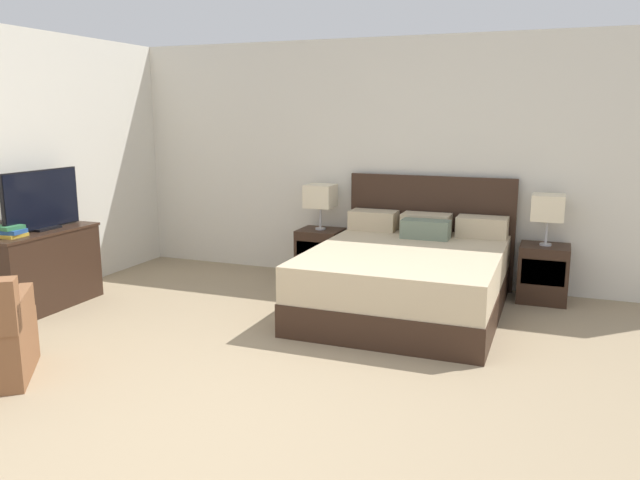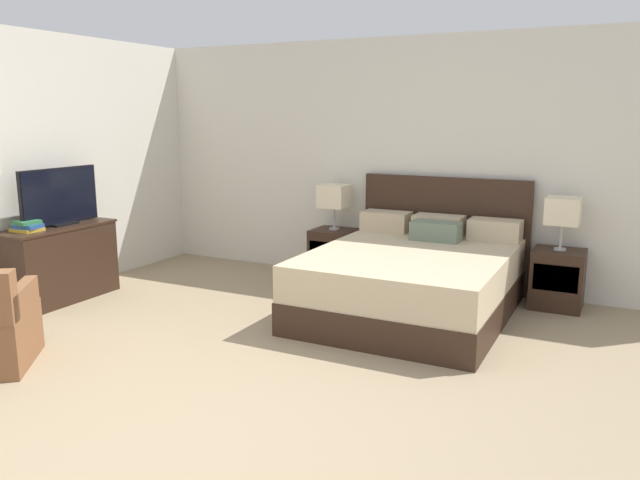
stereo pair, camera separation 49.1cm
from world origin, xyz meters
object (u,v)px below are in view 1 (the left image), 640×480
(book_blue_cover, at_px, (11,231))
(book_small_top, at_px, (9,227))
(table_lamp_right, at_px, (548,208))
(table_lamp_left, at_px, (320,196))
(tv, at_px, (42,201))
(dresser, at_px, (42,268))
(nightstand_right, at_px, (543,273))
(book_red_cover, at_px, (10,235))
(bed, at_px, (408,276))
(nightstand_left, at_px, (320,254))

(book_blue_cover, xyz_separation_m, book_small_top, (-0.02, 0.00, 0.04))
(table_lamp_right, bearing_deg, table_lamp_left, 180.00)
(table_lamp_left, relative_size, tv, 0.56)
(dresser, bearing_deg, table_lamp_left, 43.08)
(nightstand_right, relative_size, book_red_cover, 2.31)
(bed, distance_m, book_blue_cover, 3.53)
(nightstand_right, distance_m, table_lamp_right, 0.64)
(book_blue_cover, bearing_deg, tv, 91.31)
(table_lamp_left, distance_m, book_red_cover, 3.02)
(table_lamp_left, distance_m, book_blue_cover, 3.01)
(nightstand_left, distance_m, table_lamp_left, 0.64)
(nightstand_left, bearing_deg, table_lamp_right, 0.04)
(nightstand_left, relative_size, dresser, 0.49)
(nightstand_right, height_order, table_lamp_right, table_lamp_right)
(table_lamp_right, xyz_separation_m, book_blue_cover, (-4.33, -2.22, -0.13))
(table_lamp_right, bearing_deg, book_blue_cover, -152.86)
(bed, distance_m, nightstand_left, 1.38)
(tv, bearing_deg, book_small_top, -91.18)
(table_lamp_right, xyz_separation_m, tv, (-4.34, -1.84, 0.09))
(nightstand_right, xyz_separation_m, dresser, (-4.34, -1.90, 0.10))
(book_blue_cover, distance_m, book_small_top, 0.04)
(tv, distance_m, book_blue_cover, 0.44)
(nightstand_right, relative_size, book_blue_cover, 2.57)
(nightstand_left, bearing_deg, table_lamp_left, 90.00)
(bed, bearing_deg, book_blue_cover, -155.26)
(nightstand_left, height_order, table_lamp_left, table_lamp_left)
(bed, relative_size, nightstand_left, 3.77)
(book_small_top, bearing_deg, table_lamp_right, 27.05)
(nightstand_right, height_order, book_blue_cover, book_blue_cover)
(bed, distance_m, book_red_cover, 3.54)
(table_lamp_right, height_order, tv, tv)
(dresser, relative_size, tv, 1.29)
(bed, distance_m, table_lamp_left, 1.50)
(tv, height_order, book_small_top, tv)
(book_red_cover, bearing_deg, table_lamp_right, 27.06)
(nightstand_right, distance_m, book_small_top, 4.91)
(book_blue_cover, bearing_deg, book_small_top, 180.00)
(bed, relative_size, tv, 2.39)
(dresser, distance_m, book_red_cover, 0.49)
(bed, bearing_deg, table_lamp_right, 33.26)
(bed, relative_size, dresser, 1.86)
(tv, xyz_separation_m, book_red_cover, (-0.01, -0.38, -0.25))
(table_lamp_right, distance_m, book_blue_cover, 4.87)
(bed, relative_size, book_red_cover, 8.72)
(table_lamp_right, bearing_deg, nightstand_left, -179.96)
(book_small_top, bearing_deg, table_lamp_left, 47.38)
(book_small_top, bearing_deg, book_blue_cover, 0.00)
(nightstand_left, distance_m, nightstand_right, 2.30)
(bed, bearing_deg, book_small_top, -155.38)
(nightstand_left, height_order, table_lamp_right, table_lamp_right)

